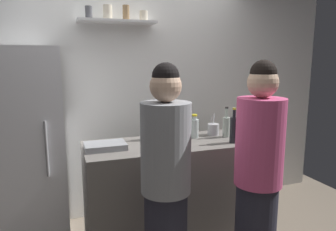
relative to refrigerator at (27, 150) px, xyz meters
name	(u,v)px	position (x,y,z in m)	size (l,w,h in m)	color
back_wall_assembly	(129,95)	(1.00, 0.40, 0.42)	(4.80, 0.32, 2.60)	white
refrigerator	(27,150)	(0.00, 0.00, 0.00)	(0.63, 0.67, 1.78)	white
counter	(168,192)	(1.19, -0.33, -0.42)	(1.49, 0.65, 0.93)	#66605B
baking_pan	(105,146)	(0.63, -0.34, 0.07)	(0.34, 0.24, 0.05)	gray
utensil_holder	(213,129)	(1.72, -0.19, 0.10)	(0.11, 0.11, 0.21)	#B2B2B7
wine_bottle_dark_glass	(234,129)	(1.75, -0.51, 0.17)	(0.07, 0.07, 0.32)	black
wine_bottle_pale_glass	(226,126)	(1.80, -0.30, 0.15)	(0.07, 0.07, 0.30)	#B2BFB2
wine_bottle_green_glass	(153,128)	(1.10, -0.16, 0.15)	(0.08, 0.08, 0.29)	#19471E
water_bottle_plastic	(194,128)	(1.50, -0.23, 0.14)	(0.08, 0.08, 0.23)	silver
person_grey_hoodie	(166,186)	(0.95, -0.99, -0.07)	(0.34, 0.34, 1.65)	#262633
person_pink_top	(258,179)	(1.61, -1.10, -0.06)	(0.34, 0.34, 1.67)	#262633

